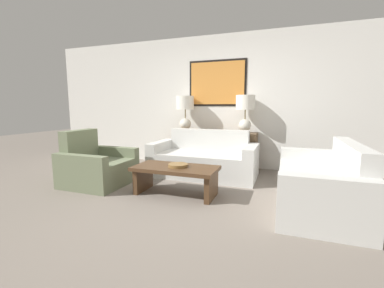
{
  "coord_description": "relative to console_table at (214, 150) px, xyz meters",
  "views": [
    {
      "loc": [
        1.34,
        -2.9,
        1.23
      ],
      "look_at": [
        -0.02,
        0.84,
        0.65
      ],
      "focal_mm": 24.0,
      "sensor_mm": 36.0,
      "label": 1
    }
  ],
  "objects": [
    {
      "name": "ground_plane",
      "position": [
        0.0,
        -2.05,
        -0.37
      ],
      "size": [
        20.0,
        20.0,
        0.0
      ],
      "primitive_type": "plane",
      "color": "slate"
    },
    {
      "name": "back_wall",
      "position": [
        0.0,
        0.27,
        0.97
      ],
      "size": [
        7.81,
        0.12,
        2.65
      ],
      "color": "silver",
      "rests_on": "ground_plane"
    },
    {
      "name": "console_table",
      "position": [
        0.0,
        0.0,
        0.0
      ],
      "size": [
        1.69,
        0.38,
        0.73
      ],
      "color": "brown",
      "rests_on": "ground_plane"
    },
    {
      "name": "table_lamp_left",
      "position": [
        -0.61,
        0.0,
        0.81
      ],
      "size": [
        0.36,
        0.36,
        0.72
      ],
      "color": "silver",
      "rests_on": "console_table"
    },
    {
      "name": "table_lamp_right",
      "position": [
        0.61,
        0.0,
        0.81
      ],
      "size": [
        0.36,
        0.36,
        0.72
      ],
      "color": "silver",
      "rests_on": "console_table"
    },
    {
      "name": "couch_by_back_wall",
      "position": [
        0.0,
        -0.64,
        -0.09
      ],
      "size": [
        1.85,
        0.89,
        0.81
      ],
      "color": "silver",
      "rests_on": "ground_plane"
    },
    {
      "name": "couch_by_side",
      "position": [
        1.78,
        -1.53,
        -0.09
      ],
      "size": [
        0.89,
        1.85,
        0.81
      ],
      "color": "silver",
      "rests_on": "ground_plane"
    },
    {
      "name": "coffee_table",
      "position": [
        -0.07,
        -1.74,
        -0.07
      ],
      "size": [
        1.17,
        0.58,
        0.4
      ],
      "color": "#4C331E",
      "rests_on": "ground_plane"
    },
    {
      "name": "decorative_bowl",
      "position": [
        -0.04,
        -1.74,
        0.06
      ],
      "size": [
        0.27,
        0.27,
        0.04
      ],
      "color": "olive",
      "rests_on": "coffee_table"
    },
    {
      "name": "armchair_near_back_wall",
      "position": [
        -1.47,
        -1.7,
        -0.09
      ],
      "size": [
        0.91,
        0.94,
        0.86
      ],
      "color": "#707A5B",
      "rests_on": "ground_plane"
    }
  ]
}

